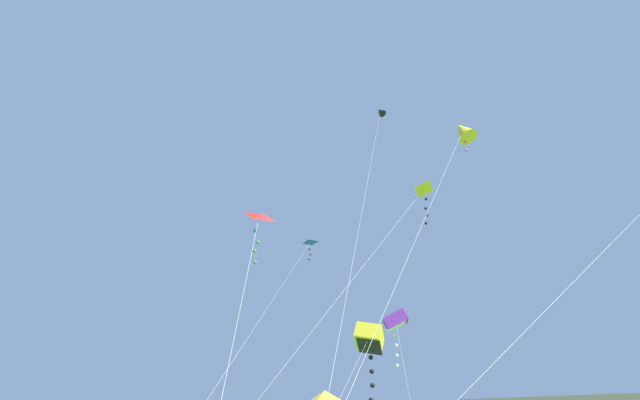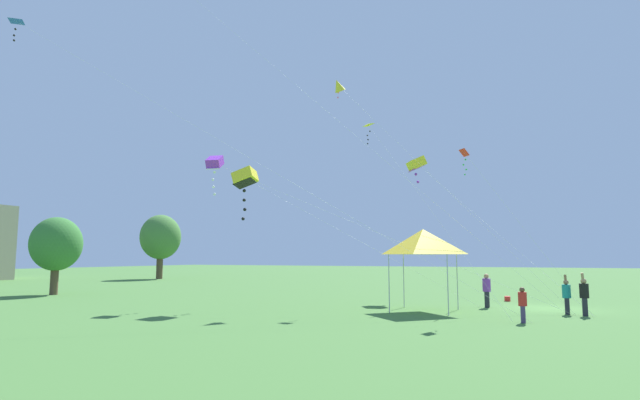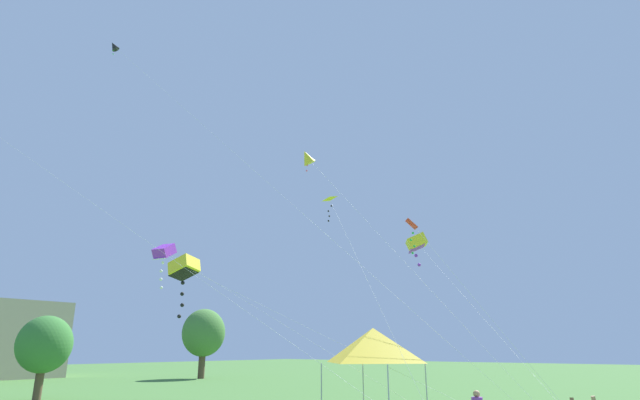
{
  "view_description": "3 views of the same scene",
  "coord_description": "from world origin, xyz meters",
  "px_view_note": "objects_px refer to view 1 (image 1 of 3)",
  "views": [
    {
      "loc": [
        1.45,
        -8.73,
        2.5
      ],
      "look_at": [
        -6.15,
        10.9,
        11.55
      ],
      "focal_mm": 35.0,
      "sensor_mm": 36.0,
      "label": 1
    },
    {
      "loc": [
        -29.96,
        0.08,
        2.78
      ],
      "look_at": [
        -3.76,
        11.76,
        6.04
      ],
      "focal_mm": 28.0,
      "sensor_mm": 36.0,
      "label": 2
    },
    {
      "loc": [
        -21.35,
        -4.94,
        3.43
      ],
      "look_at": [
        -4.75,
        7.83,
        9.67
      ],
      "focal_mm": 28.0,
      "sensor_mm": 36.0,
      "label": 3
    }
  ],
  "objects_px": {
    "kite_yellow_delta_4": "(421,195)",
    "kite_red_delta_6": "(258,221)",
    "kite_blue_delta_1": "(309,244)",
    "kite_yellow_diamond_0": "(463,131)",
    "kite_yellow_box_5": "(369,339)",
    "kite_purple_box_3": "(396,322)",
    "kite_black_diamond_7": "(380,112)"
  },
  "relations": [
    {
      "from": "kite_blue_delta_1",
      "to": "kite_yellow_diamond_0",
      "type": "bearing_deg",
      "value": -50.09
    },
    {
      "from": "kite_yellow_delta_4",
      "to": "kite_blue_delta_1",
      "type": "bearing_deg",
      "value": 122.51
    },
    {
      "from": "kite_yellow_diamond_0",
      "to": "kite_purple_box_3",
      "type": "relative_size",
      "value": 0.94
    },
    {
      "from": "kite_yellow_delta_4",
      "to": "kite_yellow_box_5",
      "type": "xyz_separation_m",
      "value": [
        -3.74,
        6.32,
        -3.19
      ]
    },
    {
      "from": "kite_blue_delta_1",
      "to": "kite_red_delta_6",
      "type": "xyz_separation_m",
      "value": [
        7.9,
        -22.47,
        -7.72
      ]
    },
    {
      "from": "kite_yellow_diamond_0",
      "to": "kite_black_diamond_7",
      "type": "height_order",
      "value": "kite_black_diamond_7"
    },
    {
      "from": "kite_blue_delta_1",
      "to": "kite_black_diamond_7",
      "type": "height_order",
      "value": "kite_black_diamond_7"
    },
    {
      "from": "kite_yellow_delta_4",
      "to": "kite_yellow_diamond_0",
      "type": "bearing_deg",
      "value": 64.08
    },
    {
      "from": "kite_purple_box_3",
      "to": "kite_red_delta_6",
      "type": "relative_size",
      "value": 1.87
    },
    {
      "from": "kite_purple_box_3",
      "to": "kite_red_delta_6",
      "type": "height_order",
      "value": "kite_purple_box_3"
    },
    {
      "from": "kite_blue_delta_1",
      "to": "kite_black_diamond_7",
      "type": "xyz_separation_m",
      "value": [
        5.72,
        -2.71,
        6.89
      ]
    },
    {
      "from": "kite_yellow_delta_4",
      "to": "kite_black_diamond_7",
      "type": "distance_m",
      "value": 18.93
    },
    {
      "from": "kite_blue_delta_1",
      "to": "kite_yellow_delta_4",
      "type": "distance_m",
      "value": 20.3
    },
    {
      "from": "kite_yellow_box_5",
      "to": "kite_yellow_diamond_0",
      "type": "bearing_deg",
      "value": -37.71
    },
    {
      "from": "kite_yellow_diamond_0",
      "to": "kite_red_delta_6",
      "type": "xyz_separation_m",
      "value": [
        -3.88,
        -8.38,
        -6.04
      ]
    },
    {
      "from": "kite_yellow_delta_4",
      "to": "kite_red_delta_6",
      "type": "distance_m",
      "value": 6.99
    },
    {
      "from": "kite_purple_box_3",
      "to": "kite_red_delta_6",
      "type": "bearing_deg",
      "value": -87.78
    },
    {
      "from": "kite_yellow_diamond_0",
      "to": "kite_yellow_delta_4",
      "type": "bearing_deg",
      "value": -115.92
    },
    {
      "from": "kite_black_diamond_7",
      "to": "kite_yellow_diamond_0",
      "type": "bearing_deg",
      "value": -61.94
    },
    {
      "from": "kite_yellow_box_5",
      "to": "kite_yellow_delta_4",
      "type": "bearing_deg",
      "value": -59.4
    },
    {
      "from": "kite_yellow_box_5",
      "to": "kite_red_delta_6",
      "type": "xyz_separation_m",
      "value": [
        1.07,
        -12.21,
        0.51
      ]
    },
    {
      "from": "kite_yellow_diamond_0",
      "to": "kite_red_delta_6",
      "type": "bearing_deg",
      "value": -114.87
    },
    {
      "from": "kite_yellow_box_5",
      "to": "kite_purple_box_3",
      "type": "bearing_deg",
      "value": 78.7
    },
    {
      "from": "kite_yellow_diamond_0",
      "to": "kite_red_delta_6",
      "type": "distance_m",
      "value": 11.04
    },
    {
      "from": "kite_yellow_diamond_0",
      "to": "kite_yellow_delta_4",
      "type": "relative_size",
      "value": 1.33
    },
    {
      "from": "kite_yellow_diamond_0",
      "to": "kite_blue_delta_1",
      "type": "xyz_separation_m",
      "value": [
        -11.78,
        14.09,
        1.68
      ]
    },
    {
      "from": "kite_red_delta_6",
      "to": "kite_black_diamond_7",
      "type": "height_order",
      "value": "kite_black_diamond_7"
    },
    {
      "from": "kite_black_diamond_7",
      "to": "kite_yellow_box_5",
      "type": "bearing_deg",
      "value": -81.63
    },
    {
      "from": "kite_yellow_diamond_0",
      "to": "kite_yellow_box_5",
      "type": "height_order",
      "value": "kite_yellow_diamond_0"
    },
    {
      "from": "kite_yellow_delta_4",
      "to": "kite_black_diamond_7",
      "type": "xyz_separation_m",
      "value": [
        -4.85,
        13.87,
        11.94
      ]
    },
    {
      "from": "kite_yellow_diamond_0",
      "to": "kite_purple_box_3",
      "type": "xyz_separation_m",
      "value": [
        -4.46,
        6.32,
        -5.38
      ]
    },
    {
      "from": "kite_blue_delta_1",
      "to": "kite_purple_box_3",
      "type": "height_order",
      "value": "kite_blue_delta_1"
    }
  ]
}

